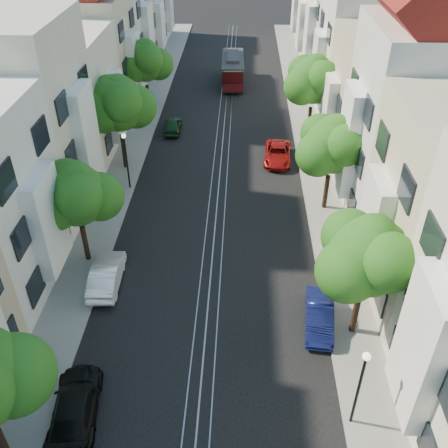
# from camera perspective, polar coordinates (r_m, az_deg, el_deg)

# --- Properties ---
(ground) EXTENTS (200.00, 200.00, 0.00)m
(ground) POSITION_cam_1_polar(r_m,az_deg,el_deg) (40.71, -0.25, 8.29)
(ground) COLOR black
(ground) RESTS_ON ground
(sidewalk_east) EXTENTS (2.50, 80.00, 0.12)m
(sidewalk_east) POSITION_cam_1_polar(r_m,az_deg,el_deg) (41.05, 10.01, 8.06)
(sidewalk_east) COLOR gray
(sidewalk_east) RESTS_ON ground
(sidewalk_west) EXTENTS (2.50, 80.00, 0.12)m
(sidewalk_west) POSITION_cam_1_polar(r_m,az_deg,el_deg) (41.60, -10.39, 8.40)
(sidewalk_west) COLOR gray
(sidewalk_west) RESTS_ON ground
(rail_left) EXTENTS (0.06, 80.00, 0.02)m
(rail_left) POSITION_cam_1_polar(r_m,az_deg,el_deg) (40.73, -1.03, 8.31)
(rail_left) COLOR gray
(rail_left) RESTS_ON ground
(rail_slot) EXTENTS (0.06, 80.00, 0.02)m
(rail_slot) POSITION_cam_1_polar(r_m,az_deg,el_deg) (40.71, -0.25, 8.30)
(rail_slot) COLOR gray
(rail_slot) RESTS_ON ground
(rail_right) EXTENTS (0.06, 80.00, 0.02)m
(rail_right) POSITION_cam_1_polar(r_m,az_deg,el_deg) (40.69, 0.53, 8.29)
(rail_right) COLOR gray
(rail_right) RESTS_ON ground
(lane_line) EXTENTS (0.08, 80.00, 0.01)m
(lane_line) POSITION_cam_1_polar(r_m,az_deg,el_deg) (40.71, -0.25, 8.29)
(lane_line) COLOR tan
(lane_line) RESTS_ON ground
(townhouses_east) EXTENTS (7.75, 72.00, 12.00)m
(townhouses_east) POSITION_cam_1_polar(r_m,az_deg,el_deg) (39.87, 17.59, 14.20)
(townhouses_east) COLOR beige
(townhouses_east) RESTS_ON ground
(townhouses_west) EXTENTS (7.75, 72.00, 11.76)m
(townhouses_west) POSITION_cam_1_polar(r_m,az_deg,el_deg) (40.81, -17.74, 14.50)
(townhouses_west) COLOR silver
(townhouses_west) RESTS_ON ground
(tree_e_b) EXTENTS (4.93, 4.08, 6.68)m
(tree_e_b) POSITION_cam_1_polar(r_m,az_deg,el_deg) (22.79, 16.23, -3.71)
(tree_e_b) COLOR black
(tree_e_b) RESTS_ON ground
(tree_e_c) EXTENTS (4.84, 3.99, 6.52)m
(tree_e_c) POSITION_cam_1_polar(r_m,az_deg,el_deg) (31.96, 12.38, 8.63)
(tree_e_c) COLOR black
(tree_e_c) RESTS_ON ground
(tree_e_d) EXTENTS (5.01, 4.16, 6.85)m
(tree_e_d) POSITION_cam_1_polar(r_m,az_deg,el_deg) (41.88, 10.28, 15.79)
(tree_e_d) COLOR black
(tree_e_d) RESTS_ON ground
(tree_w_b) EXTENTS (4.72, 3.87, 6.27)m
(tree_w_b) POSITION_cam_1_polar(r_m,az_deg,el_deg) (27.72, -16.46, 3.04)
(tree_w_b) COLOR black
(tree_w_b) RESTS_ON ground
(tree_w_c) EXTENTS (5.13, 4.28, 7.09)m
(tree_w_c) POSITION_cam_1_polar(r_m,az_deg,el_deg) (36.85, -11.95, 13.17)
(tree_w_c) COLOR black
(tree_w_c) RESTS_ON ground
(tree_w_d) EXTENTS (4.84, 3.99, 6.52)m
(tree_w_d) POSITION_cam_1_polar(r_m,az_deg,el_deg) (47.13, -8.99, 17.79)
(tree_w_d) COLOR black
(tree_w_d) RESTS_ON ground
(lamp_east) EXTENTS (0.32, 0.32, 4.16)m
(lamp_east) POSITION_cam_1_polar(r_m,az_deg,el_deg) (20.48, 15.39, -16.68)
(lamp_east) COLOR black
(lamp_east) RESTS_ON ground
(lamp_west) EXTENTS (0.32, 0.32, 4.16)m
(lamp_west) POSITION_cam_1_polar(r_m,az_deg,el_deg) (34.94, -11.17, 7.97)
(lamp_west) COLOR black
(lamp_west) RESTS_ON ground
(cable_car) EXTENTS (2.40, 7.20, 2.75)m
(cable_car) POSITION_cam_1_polar(r_m,az_deg,el_deg) (54.58, 1.01, 17.36)
(cable_car) COLOR black
(cable_car) RESTS_ON ground
(parked_car_e_mid) EXTENTS (1.68, 3.89, 1.25)m
(parked_car_e_mid) POSITION_cam_1_polar(r_m,az_deg,el_deg) (25.47, 10.84, -10.28)
(parked_car_e_mid) COLOR #0D1345
(parked_car_e_mid) RESTS_ON ground
(parked_car_e_far) EXTENTS (2.36, 4.52, 1.22)m
(parked_car_e_far) POSITION_cam_1_polar(r_m,az_deg,el_deg) (39.27, 6.15, 8.00)
(parked_car_e_far) COLOR maroon
(parked_car_e_far) RESTS_ON ground
(parked_car_w_near) EXTENTS (2.35, 4.67, 1.30)m
(parked_car_w_near) POSITION_cam_1_polar(r_m,az_deg,el_deg) (22.64, -16.62, -19.22)
(parked_car_w_near) COLOR black
(parked_car_w_near) RESTS_ON ground
(parked_car_w_mid) EXTENTS (1.61, 4.19, 1.36)m
(parked_car_w_mid) POSITION_cam_1_polar(r_m,az_deg,el_deg) (27.92, -13.27, -5.63)
(parked_car_w_mid) COLOR white
(parked_car_w_mid) RESTS_ON ground
(parked_car_w_far) EXTENTS (1.53, 3.55, 1.19)m
(parked_car_w_far) POSITION_cam_1_polar(r_m,az_deg,el_deg) (44.07, -5.89, 11.18)
(parked_car_w_far) COLOR #15361A
(parked_car_w_far) RESTS_ON ground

